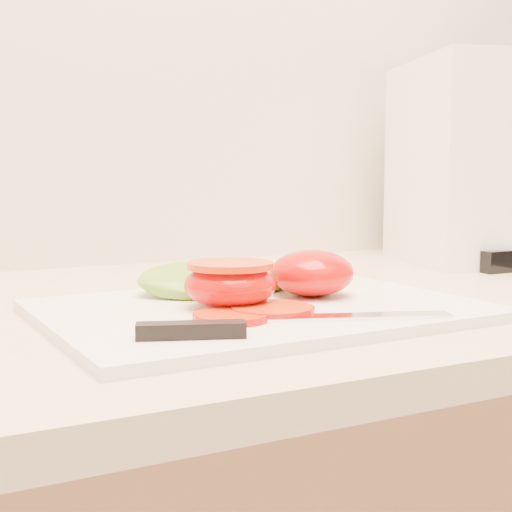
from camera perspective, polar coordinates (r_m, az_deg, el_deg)
name	(u,v)px	position (r m, az deg, el deg)	size (l,w,h in m)	color
cutting_board	(261,310)	(0.67, 0.39, -4.33)	(0.40, 0.29, 0.01)	white
tomato_half_dome	(312,273)	(0.72, 4.49, -1.36)	(0.08, 0.08, 0.05)	#C50D00
tomato_half_cut	(230,283)	(0.65, -2.08, -2.15)	(0.08, 0.08, 0.04)	#C50D00
tomato_slice_0	(272,310)	(0.62, 1.31, -4.35)	(0.07, 0.07, 0.01)	#D04614
tomato_slice_1	(232,317)	(0.60, -1.97, -4.86)	(0.06, 0.06, 0.01)	#D04614
lettuce_leaf_0	(207,281)	(0.73, -3.93, -1.97)	(0.14, 0.10, 0.03)	#69AB2D
lettuce_leaf_1	(247,277)	(0.76, -0.74, -1.72)	(0.11, 0.08, 0.02)	#69AB2D
knife	(260,324)	(0.56, 0.29, -5.50)	(0.27, 0.08, 0.01)	silver
appliance	(476,163)	(1.14, 17.20, 7.15)	(0.20, 0.25, 0.30)	white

